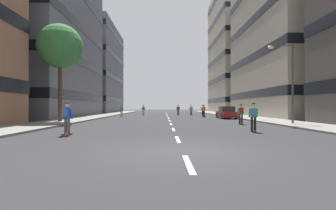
{
  "coord_description": "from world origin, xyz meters",
  "views": [
    {
      "loc": [
        -0.67,
        -8.77,
        1.54
      ],
      "look_at": [
        0.0,
        27.04,
        1.71
      ],
      "focal_mm": 27.11,
      "sensor_mm": 36.0,
      "label": 1
    }
  ],
  "objects": [
    {
      "name": "ground_plane",
      "position": [
        0.0,
        27.09,
        0.0
      ],
      "size": [
        162.56,
        162.56,
        0.0
      ],
      "primitive_type": "plane",
      "color": "#28282B"
    },
    {
      "name": "sidewalk_left",
      "position": [
        -10.37,
        30.48,
        0.07
      ],
      "size": [
        3.91,
        74.51,
        0.14
      ],
      "primitive_type": "cube",
      "color": "gray",
      "rests_on": "ground_plane"
    },
    {
      "name": "sidewalk_right",
      "position": [
        10.37,
        30.48,
        0.07
      ],
      "size": [
        3.91,
        74.51,
        0.14
      ],
      "primitive_type": "cube",
      "color": "gray",
      "rests_on": "ground_plane"
    },
    {
      "name": "lane_markings",
      "position": [
        0.0,
        28.0,
        0.0
      ],
      "size": [
        0.16,
        62.2,
        0.01
      ],
      "color": "silver",
      "rests_on": "ground_plane"
    },
    {
      "name": "building_left_mid",
      "position": [
        -20.91,
        28.59,
        14.75
      ],
      "size": [
        17.28,
        22.64,
        29.31
      ],
      "color": "slate",
      "rests_on": "ground_plane"
    },
    {
      "name": "building_left_far",
      "position": [
        -20.91,
        54.21,
        10.55
      ],
      "size": [
        17.28,
        22.77,
        20.92
      ],
      "color": "slate",
      "rests_on": "ground_plane"
    },
    {
      "name": "building_right_mid",
      "position": [
        20.91,
        28.59,
        10.93
      ],
      "size": [
        17.28,
        22.49,
        21.68
      ],
      "color": "#B2A893",
      "rests_on": "ground_plane"
    },
    {
      "name": "building_right_far",
      "position": [
        20.91,
        54.21,
        15.07
      ],
      "size": [
        17.28,
        20.72,
        29.95
      ],
      "color": "#B2A893",
      "rests_on": "ground_plane"
    },
    {
      "name": "parked_car_near",
      "position": [
        7.22,
        22.69,
        0.7
      ],
      "size": [
        1.82,
        4.4,
        1.52
      ],
      "color": "maroon",
      "rests_on": "ground_plane"
    },
    {
      "name": "street_tree_near",
      "position": [
        -10.37,
        15.22,
        7.15
      ],
      "size": [
        4.13,
        4.13,
        9.11
      ],
      "color": "#4C3823",
      "rests_on": "sidewalk_left"
    },
    {
      "name": "streetlamp_right",
      "position": [
        9.61,
        11.88,
        4.14
      ],
      "size": [
        2.13,
        0.3,
        6.5
      ],
      "color": "#3F3F44",
      "rests_on": "sidewalk_right"
    },
    {
      "name": "skater_0",
      "position": [
        4.7,
        6.2,
        1.02
      ],
      "size": [
        0.55,
        0.92,
        1.78
      ],
      "color": "brown",
      "rests_on": "ground_plane"
    },
    {
      "name": "skater_1",
      "position": [
        1.87,
        34.16,
        1.02
      ],
      "size": [
        0.56,
        0.92,
        1.78
      ],
      "color": "brown",
      "rests_on": "ground_plane"
    },
    {
      "name": "skater_2",
      "position": [
        -6.72,
        28.12,
        0.98
      ],
      "size": [
        0.56,
        0.92,
        1.78
      ],
      "color": "brown",
      "rests_on": "ground_plane"
    },
    {
      "name": "skater_3",
      "position": [
        -5.76,
        4.69,
        1.02
      ],
      "size": [
        0.57,
        0.92,
        1.78
      ],
      "color": "brown",
      "rests_on": "ground_plane"
    },
    {
      "name": "skater_4",
      "position": [
        5.01,
        26.88,
        0.98
      ],
      "size": [
        0.54,
        0.91,
        1.78
      ],
      "color": "brown",
      "rests_on": "ground_plane"
    },
    {
      "name": "skater_5",
      "position": [
        4.19,
        35.34,
        1.02
      ],
      "size": [
        0.57,
        0.92,
        1.78
      ],
      "color": "brown",
      "rests_on": "ground_plane"
    },
    {
      "name": "skater_6",
      "position": [
        -4.06,
        34.56,
        0.98
      ],
      "size": [
        0.57,
        0.92,
        1.78
      ],
      "color": "brown",
      "rests_on": "ground_plane"
    },
    {
      "name": "skater_7",
      "position": [
        5.57,
        29.94,
        1.02
      ],
      "size": [
        0.56,
        0.92,
        1.78
      ],
      "color": "brown",
      "rests_on": "ground_plane"
    },
    {
      "name": "skater_8",
      "position": [
        5.91,
        33.34,
        1.02
      ],
      "size": [
        0.57,
        0.92,
        1.78
      ],
      "color": "brown",
      "rests_on": "ground_plane"
    },
    {
      "name": "skater_9",
      "position": [
        5.9,
        12.54,
        1.02
      ],
      "size": [
        0.54,
        0.91,
        1.78
      ],
      "color": "brown",
      "rests_on": "ground_plane"
    }
  ]
}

